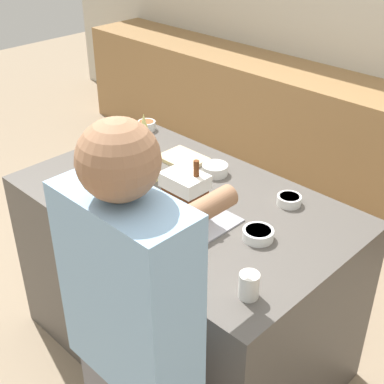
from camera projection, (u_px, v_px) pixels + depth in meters
The scene contains 14 objects.
ground_plane at pixel (184, 344), 2.94m from camera, with size 12.00×12.00×0.00m, color gray.
back_cabinet_block at pixel (376, 154), 3.91m from camera, with size 6.00×0.60×0.91m.
kitchen_island at pixel (184, 278), 2.70m from camera, with size 1.56×0.97×0.94m.
baking_tray at pixel (185, 217), 2.32m from camera, with size 0.41×0.32×0.01m.
gingerbread_house at pixel (185, 194), 2.26m from camera, with size 0.18×0.14×0.28m.
decorative_tree at pixel (145, 146), 2.55m from camera, with size 0.16×0.16×0.33m.
candy_bowl_near_tray_right at pixel (147, 125), 3.11m from camera, with size 0.11×0.11×0.05m.
candy_bowl_center_rear at pixel (215, 169), 2.64m from camera, with size 0.13×0.13×0.05m.
candy_bowl_far_left at pixel (289, 200), 2.40m from camera, with size 0.11×0.11×0.04m.
candy_bowl_front_corner at pixel (144, 153), 2.80m from camera, with size 0.13×0.13×0.05m.
candy_bowl_near_tray_left at pixel (258, 234), 2.17m from camera, with size 0.13×0.13×0.04m.
cookbook at pixel (183, 159), 2.78m from camera, with size 0.23×0.18×0.02m.
mug at pixel (249, 285), 1.86m from camera, with size 0.07×0.07×0.10m.
person at pixel (135, 355), 1.73m from camera, with size 0.45×0.56×1.71m.
Camera 1 is at (1.50, -1.46, 2.22)m, focal length 50.00 mm.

